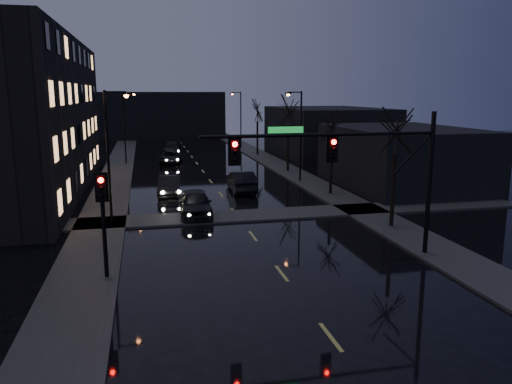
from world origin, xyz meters
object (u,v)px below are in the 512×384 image
oncoming_car_c (171,157)px  lead_car (241,181)px  oncoming_car_d (172,148)px  oncoming_car_b (169,185)px  oncoming_car_a (195,203)px

oncoming_car_c → lead_car: size_ratio=0.99×
oncoming_car_d → oncoming_car_b: bearing=-86.5°
oncoming_car_a → oncoming_car_d: 33.87m
oncoming_car_a → oncoming_car_d: size_ratio=0.93×
oncoming_car_b → oncoming_car_c: 18.04m
oncoming_car_d → lead_car: (4.04, -26.44, 0.06)m
oncoming_car_b → oncoming_car_c: (1.08, 18.00, -0.05)m
oncoming_car_b → oncoming_car_c: oncoming_car_b is taller
oncoming_car_d → lead_car: lead_car is taller
oncoming_car_b → oncoming_car_c: bearing=92.4°
oncoming_car_a → oncoming_car_d: bearing=91.9°
lead_car → oncoming_car_a: bearing=59.6°
oncoming_car_a → lead_car: 8.66m
oncoming_car_c → oncoming_car_d: oncoming_car_d is taller
oncoming_car_b → lead_car: bearing=7.0°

